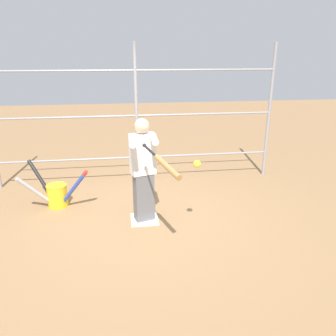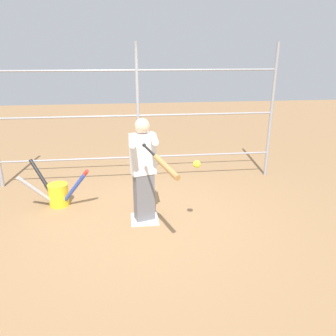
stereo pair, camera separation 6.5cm
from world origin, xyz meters
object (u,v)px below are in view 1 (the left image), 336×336
object	(u,v)px
softball_in_flight	(197,164)
bat_bucket	(57,194)
batter	(143,168)
baseball_bat_swinging	(164,164)

from	to	relation	value
softball_in_flight	bat_bucket	world-z (taller)	softball_in_flight
batter	baseball_bat_swinging	xyz separation A→B (m)	(-0.18, 0.92, 0.36)
batter	baseball_bat_swinging	bearing A→B (deg)	101.22
batter	bat_bucket	size ratio (longest dim) A/B	1.40
batter	baseball_bat_swinging	world-z (taller)	batter
batter	baseball_bat_swinging	size ratio (longest dim) A/B	1.71
batter	bat_bucket	distance (m)	1.62
batter	baseball_bat_swinging	distance (m)	1.00
batter	bat_bucket	world-z (taller)	batter
softball_in_flight	bat_bucket	bearing A→B (deg)	-30.92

